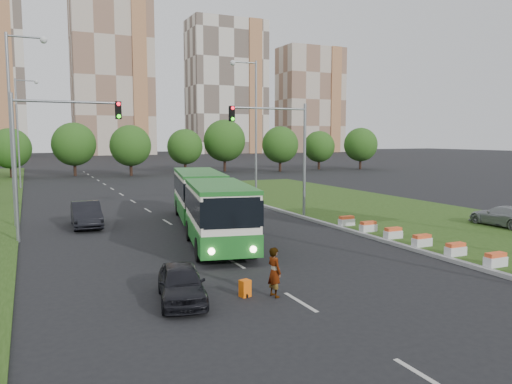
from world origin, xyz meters
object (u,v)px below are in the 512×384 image
car_left_far (86,214)px  shopping_trolley (245,288)px  car_median (504,216)px  pedestrian (274,272)px  traffic_mast_left (46,143)px  car_left_near (181,283)px  articulated_bus (204,202)px  traffic_mast_median (284,142)px

car_left_far → shopping_trolley: bearing=-76.3°
car_median → pedestrian: (-19.01, -6.02, 0.10)m
car_left_far → pedestrian: size_ratio=2.71×
traffic_mast_left → pedestrian: (6.83, -14.08, -4.45)m
car_left_far → shopping_trolley: car_left_far is taller
car_left_near → shopping_trolley: bearing=-0.7°
articulated_bus → pedestrian: size_ratio=9.91×
shopping_trolley → car_left_near: bearing=153.7°
traffic_mast_median → shopping_trolley: (-9.28, -14.66, -5.05)m
articulated_bus → car_left_near: articulated_bus is taller
traffic_mast_left → car_left_near: traffic_mast_left is taller
car_left_near → shopping_trolley: 2.27m
pedestrian → articulated_bus: bearing=-16.1°
shopping_trolley → car_median: bearing=1.2°
traffic_mast_median → traffic_mast_left: bearing=-176.2°
traffic_mast_left → articulated_bus: (8.53, -1.24, -3.56)m
articulated_bus → car_left_far: (-6.28, 4.61, -0.99)m
traffic_mast_median → articulated_bus: (-6.62, -2.24, -3.56)m
traffic_mast_left → car_median: traffic_mast_left is taller
traffic_mast_median → articulated_bus: traffic_mast_median is taller
pedestrian → car_median: bearing=-81.0°
pedestrian → traffic_mast_median: bearing=-37.4°
traffic_mast_median → car_left_near: size_ratio=2.09×
articulated_bus → car_median: bearing=-9.7°
car_left_far → car_median: (23.60, -11.43, -0.01)m
traffic_mast_left → car_median: size_ratio=1.80×
pedestrian → car_left_far: bearing=6.2°
car_left_near → car_left_far: size_ratio=0.79×
car_left_near → pedestrian: pedestrian is taller
traffic_mast_left → pedestrian: traffic_mast_left is taller
traffic_mast_left → shopping_trolley: traffic_mast_left is taller
pedestrian → shopping_trolley: size_ratio=2.94×
car_left_near → pedestrian: size_ratio=2.13×
car_median → shopping_trolley: bearing=15.2°
articulated_bus → car_left_near: size_ratio=4.65×
traffic_mast_left → articulated_bus: size_ratio=0.45×
car_left_far → car_median: 26.22m
car_left_near → traffic_mast_median: bearing=62.1°
traffic_mast_left → articulated_bus: bearing=-8.3°
articulated_bus → pedestrian: articulated_bus is taller
car_median → shopping_trolley: car_median is taller
traffic_mast_median → car_left_far: bearing=169.6°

